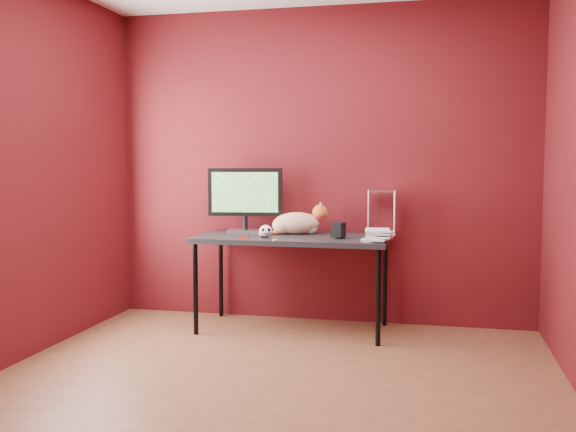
% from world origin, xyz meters
% --- Properties ---
extents(room, '(3.52, 3.52, 2.61)m').
position_xyz_m(room, '(0.00, 0.00, 1.45)').
color(room, brown).
rests_on(room, ground).
extents(desk, '(1.50, 0.70, 0.75)m').
position_xyz_m(desk, '(-0.15, 1.37, 0.70)').
color(desk, black).
rests_on(desk, ground).
extents(monitor, '(0.61, 0.23, 0.53)m').
position_xyz_m(monitor, '(-0.59, 1.54, 1.05)').
color(monitor, '#BABABF').
rests_on(monitor, desk).
extents(cat, '(0.51, 0.33, 0.26)m').
position_xyz_m(cat, '(-0.15, 1.51, 0.84)').
color(cat, '#C66B29').
rests_on(cat, desk).
extents(skull_mug, '(0.10, 0.11, 0.10)m').
position_xyz_m(skull_mug, '(-0.33, 1.22, 0.80)').
color(skull_mug, white).
rests_on(skull_mug, desk).
extents(speaker, '(0.11, 0.11, 0.12)m').
position_xyz_m(speaker, '(0.22, 1.29, 0.81)').
color(speaker, black).
rests_on(speaker, desk).
extents(book_stack, '(0.23, 0.28, 0.99)m').
position_xyz_m(book_stack, '(0.45, 1.22, 1.24)').
color(book_stack, beige).
rests_on(book_stack, desk).
extents(wire_rack, '(0.22, 0.19, 0.36)m').
position_xyz_m(wire_rack, '(0.52, 1.62, 0.93)').
color(wire_rack, '#BABABF').
rests_on(wire_rack, desk).
extents(pocket_knife, '(0.08, 0.03, 0.01)m').
position_xyz_m(pocket_knife, '(-0.47, 1.11, 0.76)').
color(pocket_knife, '#9D1F0C').
rests_on(pocket_knife, desk).
extents(black_gadget, '(0.05, 0.04, 0.02)m').
position_xyz_m(black_gadget, '(-0.33, 1.20, 0.76)').
color(black_gadget, black).
rests_on(black_gadget, desk).
extents(washer, '(0.05, 0.05, 0.00)m').
position_xyz_m(washer, '(-0.22, 1.08, 0.75)').
color(washer, '#BABABF').
rests_on(washer, desk).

